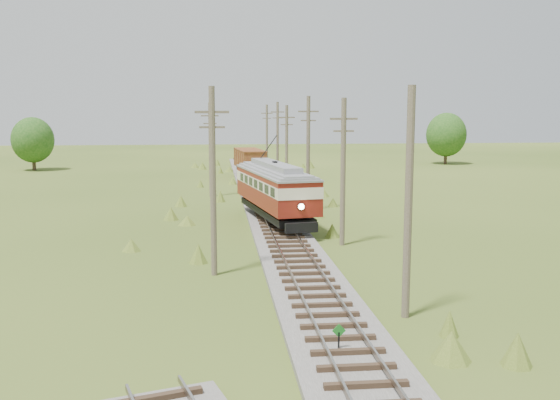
{
  "coord_description": "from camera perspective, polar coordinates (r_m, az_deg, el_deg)",
  "views": [
    {
      "loc": [
        -4.09,
        -17.44,
        7.87
      ],
      "look_at": [
        0.0,
        21.66,
        2.22
      ],
      "focal_mm": 40.0,
      "sensor_mm": 36.0,
      "label": 1
    }
  ],
  "objects": [
    {
      "name": "gondola",
      "position": [
        74.13,
        -2.79,
        3.67
      ],
      "size": [
        3.56,
        8.54,
        2.76
      ],
      "rotation": [
        0.0,
        0.0,
        0.11
      ],
      "color": "black",
      "rests_on": "ground"
    },
    {
      "name": "gravel_pile",
      "position": [
        67.59,
        0.78,
        1.97
      ],
      "size": [
        3.32,
        3.52,
        1.21
      ],
      "color": "gray",
      "rests_on": "ground"
    },
    {
      "name": "utility_pole_r_5",
      "position": [
        74.89,
        -0.22,
        5.66
      ],
      "size": [
        1.6,
        0.3,
        8.9
      ],
      "color": "brown",
      "rests_on": "ground"
    },
    {
      "name": "tree_mid_b",
      "position": [
        95.78,
        14.96,
        5.79
      ],
      "size": [
        5.88,
        5.88,
        7.57
      ],
      "color": "#38281C",
      "rests_on": "ground"
    },
    {
      "name": "utility_pole_r_6",
      "position": [
        87.81,
        -1.21,
        5.96
      ],
      "size": [
        1.6,
        0.3,
        8.7
      ],
      "color": "brown",
      "rests_on": "ground"
    },
    {
      "name": "utility_pole_r_2",
      "position": [
        36.37,
        5.79,
        2.7
      ],
      "size": [
        1.6,
        0.3,
        8.6
      ],
      "color": "brown",
      "rests_on": "ground"
    },
    {
      "name": "utility_pole_r_3",
      "position": [
        49.1,
        2.59,
        4.38
      ],
      "size": [
        1.6,
        0.3,
        9.0
      ],
      "color": "brown",
      "rests_on": "ground"
    },
    {
      "name": "utility_pole_r_4",
      "position": [
        61.95,
        0.61,
        4.9
      ],
      "size": [
        1.6,
        0.3,
        8.4
      ],
      "color": "brown",
      "rests_on": "ground"
    },
    {
      "name": "streetcar",
      "position": [
        43.04,
        -0.47,
        1.2
      ],
      "size": [
        4.85,
        12.56,
        5.68
      ],
      "rotation": [
        0.0,
        0.0,
        0.16
      ],
      "color": "black",
      "rests_on": "ground"
    },
    {
      "name": "switch_marker",
      "position": [
        20.65,
        5.4,
        -12.37
      ],
      "size": [
        0.45,
        0.06,
        1.08
      ],
      "color": "black",
      "rests_on": "ground"
    },
    {
      "name": "utility_pole_l_a",
      "position": [
        29.62,
        -6.15,
        1.85
      ],
      "size": [
        1.6,
        0.3,
        9.0
      ],
      "color": "brown",
      "rests_on": "ground"
    },
    {
      "name": "tree_mid_a",
      "position": [
        88.81,
        -21.67,
        5.12
      ],
      "size": [
        5.46,
        5.46,
        7.03
      ],
      "color": "#38281C",
      "rests_on": "ground"
    },
    {
      "name": "utility_pole_l_b",
      "position": [
        57.55,
        -6.39,
        4.7
      ],
      "size": [
        1.6,
        0.3,
        8.6
      ],
      "color": "brown",
      "rests_on": "ground"
    },
    {
      "name": "ground",
      "position": [
        19.57,
        6.86,
        -15.59
      ],
      "size": [
        260.0,
        260.0,
        0.0
      ],
      "primitive_type": "plane",
      "color": "#374F17",
      "rests_on": "ground"
    },
    {
      "name": "utility_pole_r_1",
      "position": [
        23.82,
        11.66,
        -0.36
      ],
      "size": [
        0.3,
        0.3,
        8.8
      ],
      "color": "brown",
      "rests_on": "ground"
    },
    {
      "name": "railbed_main",
      "position": [
        52.17,
        -1.41,
        -0.28
      ],
      "size": [
        3.6,
        96.0,
        0.57
      ],
      "color": "#605B54",
      "rests_on": "ground"
    }
  ]
}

